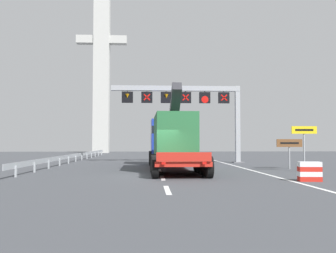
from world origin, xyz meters
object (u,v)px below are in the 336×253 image
object	(u,v)px
bridge_pylon_distant	(102,60)
heavy_haul_truck_red	(171,140)
crash_barrier_striped	(310,172)
overhead_lane_gantry	(190,100)
exit_sign_yellow	(304,137)
tourist_info_sign_brown	(289,146)

from	to	relation	value
bridge_pylon_distant	heavy_haul_truck_red	bearing A→B (deg)	-75.99
heavy_haul_truck_red	bridge_pylon_distant	xyz separation A→B (m)	(-10.12, 40.53, 14.80)
heavy_haul_truck_red	crash_barrier_striped	bearing A→B (deg)	-57.18
overhead_lane_gantry	heavy_haul_truck_red	bearing A→B (deg)	-107.09
exit_sign_yellow	crash_barrier_striped	bearing A→B (deg)	-111.16
tourist_info_sign_brown	bridge_pylon_distant	size ratio (longest dim) A/B	0.06
heavy_haul_truck_red	tourist_info_sign_brown	distance (m)	8.11
overhead_lane_gantry	bridge_pylon_distant	xyz separation A→B (m)	(-12.24, 33.64, 11.20)
tourist_info_sign_brown	bridge_pylon_distant	bearing A→B (deg)	113.55
bridge_pylon_distant	overhead_lane_gantry	bearing A→B (deg)	-70.01
heavy_haul_truck_red	bridge_pylon_distant	size ratio (longest dim) A/B	0.43
tourist_info_sign_brown	crash_barrier_striped	bearing A→B (deg)	-105.13
crash_barrier_striped	overhead_lane_gantry	bearing A→B (deg)	103.17
overhead_lane_gantry	tourist_info_sign_brown	xyz separation A→B (m)	(5.90, -7.99, -4.02)
overhead_lane_gantry	bridge_pylon_distant	bearing A→B (deg)	109.99
tourist_info_sign_brown	crash_barrier_striped	distance (m)	8.36
exit_sign_yellow	crash_barrier_striped	world-z (taller)	exit_sign_yellow
exit_sign_yellow	crash_barrier_striped	size ratio (longest dim) A/B	2.67
crash_barrier_striped	bridge_pylon_distant	distance (m)	54.63
crash_barrier_striped	bridge_pylon_distant	world-z (taller)	bridge_pylon_distant
overhead_lane_gantry	heavy_haul_truck_red	xyz separation A→B (m)	(-2.12, -6.89, -3.60)
bridge_pylon_distant	exit_sign_yellow	bearing A→B (deg)	-67.57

